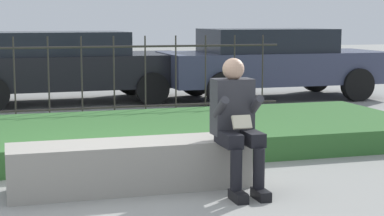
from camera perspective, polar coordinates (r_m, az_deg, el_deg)
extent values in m
plane|color=gray|center=(6.23, -7.73, -7.31)|extent=(60.00, 60.00, 0.00)
cube|color=gray|center=(6.22, -5.53, -5.11)|extent=(2.30, 0.57, 0.46)
cube|color=slate|center=(6.26, -5.50, -6.82)|extent=(2.21, 0.53, 0.08)
cube|color=black|center=(5.84, 4.14, -7.84)|extent=(0.11, 0.26, 0.09)
cylinder|color=black|center=(5.84, 3.95, -5.49)|extent=(0.11, 0.11, 0.37)
cube|color=black|center=(5.98, 3.27, -2.75)|extent=(0.15, 0.42, 0.13)
cube|color=black|center=(5.92, 6.15, -7.65)|extent=(0.11, 0.26, 0.09)
cylinder|color=black|center=(5.92, 5.96, -5.34)|extent=(0.11, 0.11, 0.37)
cube|color=black|center=(6.06, 5.23, -2.63)|extent=(0.15, 0.42, 0.13)
cube|color=#333338|center=(6.17, 3.60, 0.12)|extent=(0.38, 0.24, 0.54)
sphere|color=tan|center=(6.11, 3.69, 3.48)|extent=(0.21, 0.21, 0.21)
cylinder|color=#333338|center=(5.96, 2.58, 0.05)|extent=(0.08, 0.29, 0.24)
cylinder|color=#333338|center=(6.08, 5.63, 0.17)|extent=(0.08, 0.29, 0.24)
cube|color=beige|center=(5.95, 4.45, -1.26)|extent=(0.18, 0.09, 0.13)
cube|color=#33662D|center=(8.17, -9.93, -2.66)|extent=(8.88, 2.68, 0.29)
cylinder|color=#332D28|center=(9.87, -11.12, -0.11)|extent=(6.88, 0.03, 0.03)
cylinder|color=#332D28|center=(9.79, -11.26, 5.31)|extent=(6.88, 0.03, 0.03)
cylinder|color=#332D28|center=(9.79, -15.48, 2.11)|extent=(0.02, 0.02, 1.37)
cylinder|color=#332D28|center=(9.81, -12.61, 2.22)|extent=(0.02, 0.02, 1.37)
cylinder|color=#332D28|center=(9.85, -9.76, 2.32)|extent=(0.02, 0.02, 1.37)
cylinder|color=#332D28|center=(9.92, -6.94, 2.42)|extent=(0.02, 0.02, 1.37)
cylinder|color=#332D28|center=(10.01, -4.16, 2.50)|extent=(0.02, 0.02, 1.37)
cylinder|color=#332D28|center=(10.13, -1.44, 2.58)|extent=(0.02, 0.02, 1.37)
cylinder|color=#332D28|center=(10.27, 1.21, 2.66)|extent=(0.02, 0.02, 1.37)
cylinder|color=#332D28|center=(10.42, 3.79, 2.72)|extent=(0.02, 0.02, 1.37)
cylinder|color=#332D28|center=(10.60, 6.28, 2.78)|extent=(0.02, 0.02, 1.37)
cube|color=#383D56|center=(13.29, 7.30, 3.62)|extent=(4.57, 1.85, 0.63)
cube|color=black|center=(13.19, 6.61, 6.00)|extent=(2.52, 1.62, 0.47)
cylinder|color=black|center=(13.18, 14.51, 2.02)|extent=(0.66, 0.20, 0.66)
cylinder|color=black|center=(14.74, 10.91, 2.73)|extent=(0.66, 0.20, 0.66)
cylinder|color=black|center=(11.97, 2.80, 1.69)|extent=(0.66, 0.20, 0.66)
cylinder|color=black|center=(13.67, 0.30, 2.48)|extent=(0.66, 0.20, 0.66)
cube|color=black|center=(12.73, -10.97, 3.29)|extent=(4.75, 2.00, 0.63)
cube|color=black|center=(12.68, -11.88, 5.66)|extent=(2.64, 1.71, 0.44)
cylinder|color=black|center=(12.15, -3.55, 1.71)|extent=(0.63, 0.22, 0.63)
cylinder|color=black|center=(13.90, -5.45, 2.47)|extent=(0.63, 0.22, 0.63)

